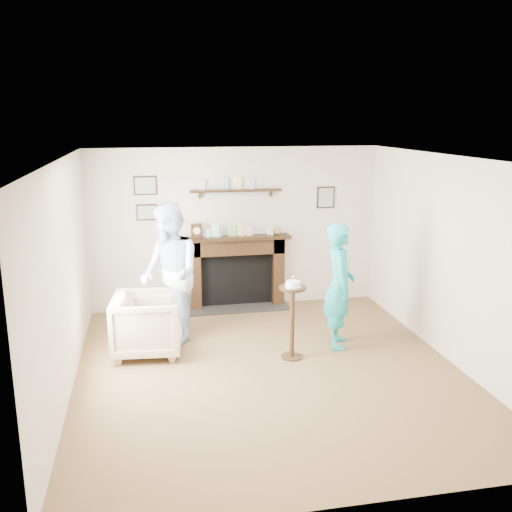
# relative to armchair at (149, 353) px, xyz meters

# --- Properties ---
(ground) EXTENTS (5.00, 5.00, 0.00)m
(ground) POSITION_rel_armchair_xyz_m (1.40, -0.81, 0.00)
(ground) COLOR brown
(ground) RESTS_ON ground
(room_shell) EXTENTS (4.54, 5.02, 2.52)m
(room_shell) POSITION_rel_armchair_xyz_m (1.40, -0.11, 1.62)
(room_shell) COLOR beige
(room_shell) RESTS_ON ground
(armchair) EXTENTS (0.93, 0.91, 0.78)m
(armchair) POSITION_rel_armchair_xyz_m (0.00, 0.00, 0.00)
(armchair) COLOR tan
(armchair) RESTS_ON ground
(man) EXTENTS (0.97, 1.09, 1.87)m
(man) POSITION_rel_armchair_xyz_m (0.31, 0.37, 0.00)
(man) COLOR #CBE4FF
(man) RESTS_ON ground
(woman) EXTENTS (0.52, 0.67, 1.63)m
(woman) POSITION_rel_armchair_xyz_m (2.45, -0.21, 0.00)
(woman) COLOR #20B9A8
(woman) RESTS_ON ground
(pedestal_table) EXTENTS (0.33, 0.33, 1.06)m
(pedestal_table) POSITION_rel_armchair_xyz_m (1.76, -0.48, 0.65)
(pedestal_table) COLOR black
(pedestal_table) RESTS_ON ground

